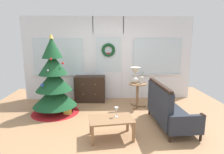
# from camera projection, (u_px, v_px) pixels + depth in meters

# --- Properties ---
(ground_plane) EXTENTS (6.76, 6.76, 0.00)m
(ground_plane) POSITION_uv_depth(u_px,v_px,m) (111.00, 127.00, 4.19)
(ground_plane) COLOR #AD7F56
(back_wall_with_door) EXTENTS (5.20, 0.19, 2.55)m
(back_wall_with_door) POSITION_uv_depth(u_px,v_px,m) (108.00, 58.00, 5.97)
(back_wall_with_door) COLOR white
(back_wall_with_door) RESTS_ON ground
(christmas_tree) EXTENTS (1.21, 1.21, 2.01)m
(christmas_tree) POSITION_uv_depth(u_px,v_px,m) (54.00, 84.00, 4.86)
(christmas_tree) COLOR #4C331E
(christmas_tree) RESTS_ON ground
(dresser_cabinet) EXTENTS (0.92, 0.48, 0.78)m
(dresser_cabinet) POSITION_uv_depth(u_px,v_px,m) (90.00, 89.00, 5.84)
(dresser_cabinet) COLOR black
(dresser_cabinet) RESTS_ON ground
(settee_sofa) EXTENTS (0.78, 1.51, 0.96)m
(settee_sofa) POSITION_uv_depth(u_px,v_px,m) (167.00, 109.00, 4.18)
(settee_sofa) COLOR black
(settee_sofa) RESTS_ON ground
(side_table) EXTENTS (0.50, 0.48, 0.69)m
(side_table) POSITION_uv_depth(u_px,v_px,m) (137.00, 90.00, 5.30)
(side_table) COLOR #8E6642
(side_table) RESTS_ON ground
(table_lamp) EXTENTS (0.28, 0.28, 0.44)m
(table_lamp) POSITION_uv_depth(u_px,v_px,m) (135.00, 73.00, 5.24)
(table_lamp) COLOR silver
(table_lamp) RESTS_ON side_table
(flower_vase) EXTENTS (0.11, 0.10, 0.35)m
(flower_vase) POSITION_uv_depth(u_px,v_px,m) (142.00, 80.00, 5.18)
(flower_vase) COLOR beige
(flower_vase) RESTS_ON side_table
(coffee_table) EXTENTS (0.90, 0.63, 0.40)m
(coffee_table) POSITION_uv_depth(u_px,v_px,m) (111.00, 121.00, 3.67)
(coffee_table) COLOR #8E6642
(coffee_table) RESTS_ON ground
(wine_glass) EXTENTS (0.08, 0.08, 0.20)m
(wine_glass) POSITION_uv_depth(u_px,v_px,m) (116.00, 110.00, 3.71)
(wine_glass) COLOR silver
(wine_glass) RESTS_ON coffee_table
(gift_box) EXTENTS (0.18, 0.16, 0.18)m
(gift_box) POSITION_uv_depth(u_px,v_px,m) (68.00, 111.00, 4.84)
(gift_box) COLOR #D8C64C
(gift_box) RESTS_ON ground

